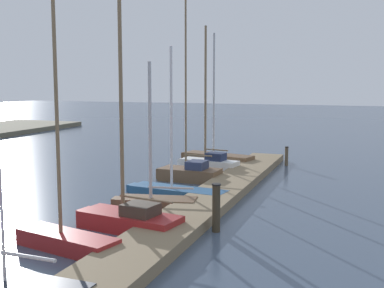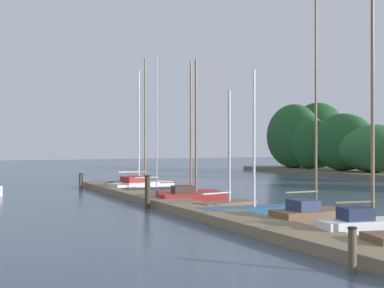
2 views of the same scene
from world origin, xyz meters
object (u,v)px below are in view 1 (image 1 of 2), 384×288
at_px(sailboat_4, 127,216).
at_px(sailboat_6, 174,189).
at_px(sailboat_3, 63,235).
at_px(sailboat_8, 208,162).
at_px(sailboat_2, 9,285).
at_px(mooring_piling_1, 216,208).
at_px(sailboat_9, 215,157).
at_px(mooring_piling_2, 287,156).
at_px(sailboat_7, 188,171).
at_px(sailboat_5, 153,199).

bearing_deg(sailboat_4, sailboat_6, -76.66).
distance_m(sailboat_3, sailboat_8, 12.62).
distance_m(sailboat_3, sailboat_6, 6.87).
height_order(sailboat_2, sailboat_6, sailboat_2).
xyz_separation_m(sailboat_6, mooring_piling_1, (-3.95, -2.94, 0.47)).
height_order(sailboat_4, sailboat_9, sailboat_9).
xyz_separation_m(sailboat_3, mooring_piling_2, (15.57, -3.63, 0.13)).
relative_size(sailboat_6, sailboat_9, 0.83).
bearing_deg(mooring_piling_2, sailboat_2, 171.06).
bearing_deg(sailboat_6, sailboat_7, -72.62).
bearing_deg(mooring_piling_1, sailboat_5, 56.24).
relative_size(sailboat_2, sailboat_9, 1.12).
relative_size(sailboat_6, mooring_piling_1, 3.94).
height_order(sailboat_2, sailboat_7, sailboat_7).
height_order(sailboat_8, mooring_piling_1, sailboat_8).
height_order(sailboat_2, mooring_piling_2, sailboat_2).
xyz_separation_m(sailboat_3, sailboat_8, (12.62, -0.11, 0.09)).
xyz_separation_m(sailboat_5, sailboat_6, (1.95, -0.04, -0.05)).
distance_m(sailboat_2, sailboat_4, 5.21).
xyz_separation_m(sailboat_2, mooring_piling_1, (5.95, -2.79, 0.47)).
relative_size(sailboat_5, sailboat_6, 0.89).
bearing_deg(sailboat_4, sailboat_5, -73.15).
bearing_deg(sailboat_8, sailboat_2, 102.58).
height_order(sailboat_7, mooring_piling_2, sailboat_7).
distance_m(sailboat_5, sailboat_6, 1.96).
distance_m(sailboat_6, sailboat_8, 5.79).
distance_m(sailboat_7, sailboat_8, 2.65).
relative_size(sailboat_8, mooring_piling_2, 6.99).
relative_size(sailboat_2, mooring_piling_2, 7.68).
bearing_deg(sailboat_5, sailboat_7, -95.28).
height_order(sailboat_6, mooring_piling_1, sailboat_6).
xyz_separation_m(sailboat_8, mooring_piling_1, (-9.72, -3.38, 0.27)).
bearing_deg(sailboat_5, sailboat_3, 73.42).
bearing_deg(mooring_piling_2, sailboat_4, 168.31).
xyz_separation_m(sailboat_6, sailboat_8, (5.77, 0.44, 0.21)).
distance_m(sailboat_4, sailboat_8, 10.49).
bearing_deg(sailboat_6, mooring_piling_2, -101.51).
height_order(sailboat_5, sailboat_6, sailboat_6).
height_order(sailboat_2, sailboat_3, sailboat_2).
distance_m(sailboat_8, sailboat_9, 2.37).
bearing_deg(sailboat_2, sailboat_5, -86.50).
height_order(sailboat_6, mooring_piling_2, sailboat_6).
bearing_deg(mooring_piling_1, sailboat_6, 36.67).
distance_m(sailboat_8, mooring_piling_1, 10.29).
xyz_separation_m(sailboat_5, sailboat_8, (7.72, 0.40, 0.16)).
bearing_deg(sailboat_9, sailboat_4, 109.01).
bearing_deg(sailboat_4, sailboat_8, -76.29).
relative_size(sailboat_5, mooring_piling_2, 5.05).
bearing_deg(sailboat_7, sailboat_6, 102.56).
height_order(sailboat_3, mooring_piling_1, sailboat_3).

